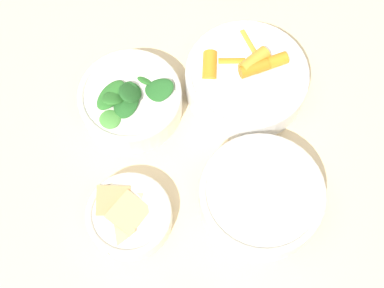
# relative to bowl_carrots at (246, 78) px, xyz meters

# --- Properties ---
(ground_plane) EXTENTS (10.00, 10.00, 0.00)m
(ground_plane) POSITION_rel_bowl_carrots_xyz_m (0.08, -0.13, -0.79)
(ground_plane) COLOR gray
(dining_table) EXTENTS (1.10, 0.91, 0.76)m
(dining_table) POSITION_rel_bowl_carrots_xyz_m (0.08, -0.13, -0.15)
(dining_table) COLOR beige
(dining_table) RESTS_ON ground_plane
(bowl_carrots) EXTENTS (0.19, 0.19, 0.07)m
(bowl_carrots) POSITION_rel_bowl_carrots_xyz_m (0.00, 0.00, 0.00)
(bowl_carrots) COLOR white
(bowl_carrots) RESTS_ON dining_table
(bowl_greens) EXTENTS (0.16, 0.16, 0.08)m
(bowl_greens) POSITION_rel_bowl_carrots_xyz_m (0.03, -0.18, 0.00)
(bowl_greens) COLOR silver
(bowl_greens) RESTS_ON dining_table
(bowl_beans_hotdog) EXTENTS (0.18, 0.18, 0.06)m
(bowl_beans_hotdog) POSITION_rel_bowl_carrots_xyz_m (0.19, 0.01, -0.00)
(bowl_beans_hotdog) COLOR silver
(bowl_beans_hotdog) RESTS_ON dining_table
(bowl_cookies) EXTENTS (0.12, 0.12, 0.05)m
(bowl_cookies) POSITION_rel_bowl_carrots_xyz_m (0.21, -0.18, -0.01)
(bowl_cookies) COLOR silver
(bowl_cookies) RESTS_ON dining_table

